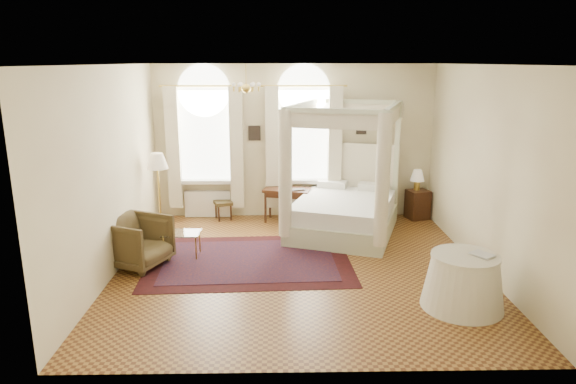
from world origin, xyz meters
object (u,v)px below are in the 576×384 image
armchair (137,242)px  side_table (463,281)px  canopy_bed (344,205)px  coffee_table (182,235)px  writing_desk (287,193)px  stool (223,204)px  nightstand (418,204)px  floor_lamp (157,165)px

armchair → side_table: 5.17m
armchair → side_table: armchair is taller
canopy_bed → armchair: bearing=-156.1°
coffee_table → side_table: side_table is taller
armchair → coffee_table: (0.66, 0.43, -0.03)m
writing_desk → side_table: size_ratio=0.94×
canopy_bed → writing_desk: size_ratio=2.68×
stool → armchair: armchair is taller
canopy_bed → coffee_table: size_ratio=4.32×
stool → armchair: (-1.16, -2.59, 0.08)m
nightstand → side_table: size_ratio=0.56×
coffee_table → side_table: (4.27, -2.01, -0.02)m
nightstand → armchair: 5.99m
coffee_table → stool: bearing=76.9°
writing_desk → side_table: 4.65m
canopy_bed → stool: bearing=158.8°
nightstand → writing_desk: (-2.86, -0.18, 0.31)m
nightstand → stool: (-4.24, 0.00, 0.02)m
nightstand → floor_lamp: floor_lamp is taller
nightstand → floor_lamp: (-5.40, -0.86, 1.07)m
canopy_bed → floor_lamp: 3.74m
armchair → writing_desk: bearing=-23.2°
floor_lamp → canopy_bed: bearing=-1.7°
armchair → floor_lamp: floor_lamp is taller
nightstand → floor_lamp: bearing=-171.0°
writing_desk → stool: writing_desk is taller
nightstand → armchair: (-5.40, -2.59, 0.11)m
nightstand → canopy_bed: bearing=-151.0°
armchair → coffee_table: size_ratio=1.42×
writing_desk → floor_lamp: bearing=-165.1°
stool → floor_lamp: floor_lamp is taller
stool → side_table: size_ratio=0.40×
stool → floor_lamp: bearing=-143.5°
armchair → floor_lamp: (0.00, 1.73, 0.96)m
stool → canopy_bed: bearing=-21.2°
canopy_bed → floor_lamp: canopy_bed is taller
side_table → nightstand: bearing=83.5°
canopy_bed → armchair: 4.00m
canopy_bed → stool: (-2.49, 0.97, -0.24)m
writing_desk → coffee_table: 2.74m
armchair → floor_lamp: 1.98m
writing_desk → stool: (-1.38, 0.18, -0.28)m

